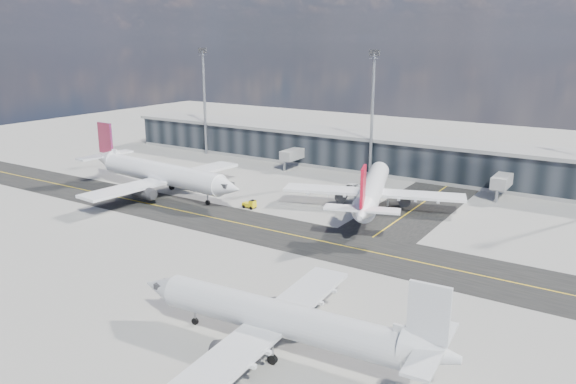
% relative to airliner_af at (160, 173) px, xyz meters
% --- Properties ---
extents(ground, '(300.00, 300.00, 0.00)m').
position_rel_airliner_af_xyz_m(ground, '(30.57, -10.91, -4.36)').
color(ground, gray).
rests_on(ground, ground).
extents(taxiway_lanes, '(180.00, 63.00, 0.03)m').
position_rel_airliner_af_xyz_m(taxiway_lanes, '(34.49, -0.17, -4.35)').
color(taxiway_lanes, black).
rests_on(taxiway_lanes, ground).
extents(terminal_concourse, '(152.00, 19.80, 8.80)m').
position_rel_airliner_af_xyz_m(terminal_concourse, '(30.62, 44.03, -0.27)').
color(terminal_concourse, black).
rests_on(terminal_concourse, ground).
extents(floodlight_masts, '(102.50, 0.70, 28.90)m').
position_rel_airliner_af_xyz_m(floodlight_masts, '(30.57, 37.09, 11.25)').
color(floodlight_masts, gray).
rests_on(floodlight_masts, ground).
extents(airliner_af, '(44.55, 38.03, 13.19)m').
position_rel_airliner_af_xyz_m(airliner_af, '(0.00, 0.00, 0.00)').
color(airliner_af, white).
rests_on(airliner_af, ground).
extents(airliner_redtail, '(33.87, 39.24, 11.93)m').
position_rel_airliner_af_xyz_m(airliner_redtail, '(42.04, 12.94, -0.42)').
color(airliner_redtail, white).
rests_on(airliner_redtail, ground).
extents(airliner_near, '(36.15, 30.83, 10.71)m').
position_rel_airliner_af_xyz_m(airliner_near, '(55.01, -37.46, -0.82)').
color(airliner_near, silver).
rests_on(airliner_near, ground).
extents(baggage_tug, '(2.79, 1.55, 1.70)m').
position_rel_airliner_af_xyz_m(baggage_tug, '(22.21, 1.38, -3.51)').
color(baggage_tug, yellow).
rests_on(baggage_tug, ground).
extents(service_van, '(2.95, 6.13, 1.68)m').
position_rel_airliner_af_xyz_m(service_van, '(32.83, 22.45, -3.52)').
color(service_van, white).
rests_on(service_van, ground).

